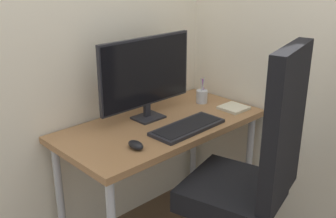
# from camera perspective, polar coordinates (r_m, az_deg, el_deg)

# --- Properties ---
(wall_back) EXTENTS (2.67, 0.04, 2.80)m
(wall_back) POSITION_cam_1_polar(r_m,az_deg,el_deg) (2.42, -6.56, 14.75)
(wall_back) COLOR beige
(wall_back) RESTS_ON ground_plane
(wall_side_right) EXTENTS (0.04, 2.07, 2.80)m
(wall_side_right) POSITION_cam_1_polar(r_m,az_deg,el_deg) (2.51, 13.42, 14.56)
(wall_side_right) COLOR beige
(wall_side_right) RESTS_ON ground_plane
(desk) EXTENTS (1.21, 0.60, 0.75)m
(desk) POSITION_cam_1_polar(r_m,az_deg,el_deg) (2.36, -0.94, -3.69)
(desk) COLOR #996B42
(desk) RESTS_ON ground_plane
(office_chair) EXTENTS (0.59, 0.60, 1.29)m
(office_chair) POSITION_cam_1_polar(r_m,az_deg,el_deg) (2.06, 11.81, -8.39)
(office_chair) COLOR black
(office_chair) RESTS_ON ground_plane
(monitor) EXTENTS (0.64, 0.14, 0.48)m
(monitor) POSITION_cam_1_polar(r_m,az_deg,el_deg) (2.31, -3.05, 4.95)
(monitor) COLOR black
(monitor) RESTS_ON desk
(keyboard) EXTENTS (0.45, 0.19, 0.02)m
(keyboard) POSITION_cam_1_polar(r_m,az_deg,el_deg) (2.25, 2.75, -2.54)
(keyboard) COLOR black
(keyboard) RESTS_ON desk
(mouse) EXTENTS (0.06, 0.10, 0.04)m
(mouse) POSITION_cam_1_polar(r_m,az_deg,el_deg) (2.02, -4.54, -5.05)
(mouse) COLOR black
(mouse) RESTS_ON desk
(pen_holder) EXTENTS (0.07, 0.07, 0.17)m
(pen_holder) POSITION_cam_1_polar(r_m,az_deg,el_deg) (2.64, 4.77, 1.81)
(pen_holder) COLOR silver
(pen_holder) RESTS_ON desk
(notebook) EXTENTS (0.15, 0.15, 0.02)m
(notebook) POSITION_cam_1_polar(r_m,az_deg,el_deg) (2.56, 9.19, 0.16)
(notebook) COLOR beige
(notebook) RESTS_ON desk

